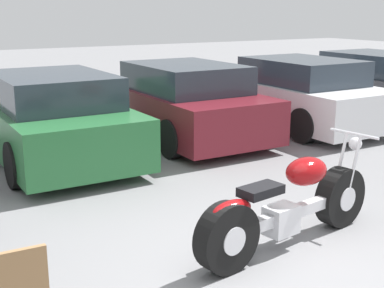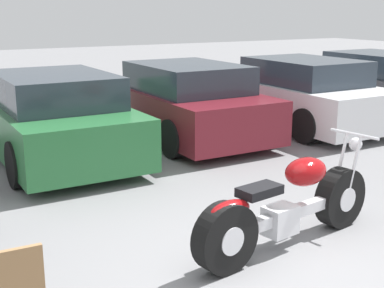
% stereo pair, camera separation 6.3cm
% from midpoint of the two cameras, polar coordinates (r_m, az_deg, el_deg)
% --- Properties ---
extents(ground_plane, '(60.00, 60.00, 0.00)m').
position_cam_midpoint_polar(ground_plane, '(5.12, 8.92, -14.00)').
color(ground_plane, slate).
extents(motorcycle, '(2.43, 0.76, 1.06)m').
position_cam_midpoint_polar(motorcycle, '(5.59, 9.87, -6.67)').
color(motorcycle, black).
rests_on(motorcycle, ground_plane).
extents(parked_car_green, '(1.95, 4.33, 1.42)m').
position_cam_midpoint_polar(parked_car_green, '(9.05, -15.03, 2.69)').
color(parked_car_green, '#286B38').
rests_on(parked_car_green, ground_plane).
extents(parked_car_maroon, '(1.95, 4.33, 1.42)m').
position_cam_midpoint_polar(parked_car_maroon, '(10.24, -1.46, 4.48)').
color(parked_car_maroon, maroon).
rests_on(parked_car_maroon, ground_plane).
extents(parked_car_white, '(1.95, 4.33, 1.42)m').
position_cam_midpoint_polar(parked_car_white, '(11.43, 10.75, 5.26)').
color(parked_car_white, white).
rests_on(parked_car_white, ground_plane).
extents(parked_car_dark_grey, '(1.95, 4.33, 1.42)m').
position_cam_midpoint_polar(parked_car_dark_grey, '(13.40, 18.42, 6.08)').
color(parked_car_dark_grey, '#3D3D42').
rests_on(parked_car_dark_grey, ground_plane).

